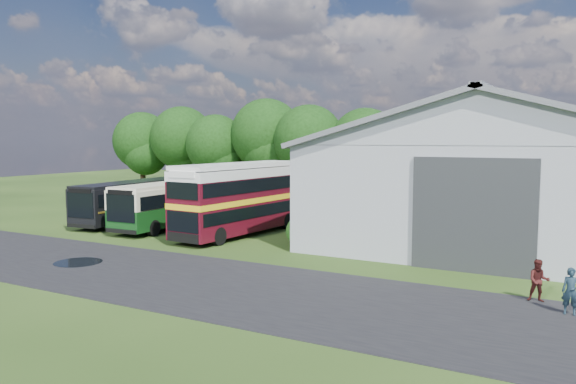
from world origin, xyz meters
The scene contains 18 objects.
ground centered at (0.00, 0.00, 0.00)m, with size 120.00×120.00×0.00m, color #1C3210.
asphalt_road centered at (3.00, -3.00, 0.00)m, with size 60.00×8.00×0.02m, color black.
puddle centered at (-1.50, -3.00, 0.00)m, with size 2.20×2.20×0.01m, color black.
storage_shed centered at (15.00, 15.98, 4.17)m, with size 18.80×24.80×8.15m.
tree_far_left centered at (-23.00, 24.00, 5.56)m, with size 6.12×6.12×8.64m.
tree_left_a centered at (-18.00, 24.50, 5.87)m, with size 6.46×6.46×9.12m.
tree_left_b centered at (-13.00, 23.50, 5.25)m, with size 5.78×5.78×8.16m.
tree_mid centered at (-8.00, 24.80, 6.18)m, with size 6.80×6.80×9.60m.
tree_right_a centered at (-3.00, 23.80, 5.69)m, with size 6.26×6.26×8.83m.
tree_right_b centered at (2.00, 24.60, 5.44)m, with size 5.98×5.98×8.45m.
shrub_front centered at (5.60, 6.00, 0.00)m, with size 1.70×1.70×1.70m, color #194714.
shrub_mid centered at (5.60, 8.00, 0.00)m, with size 1.60×1.60×1.60m, color #194714.
shrub_back centered at (5.60, 10.00, 0.00)m, with size 1.80×1.80×1.80m, color #194714.
bus_green_single centered at (-4.69, 7.99, 1.58)m, with size 2.89×10.83×2.96m.
bus_maroon_double centered at (0.82, 7.21, 2.17)m, with size 3.23×10.24×4.34m.
bus_dark_single centered at (-8.64, 8.08, 1.52)m, with size 3.30×10.52×2.86m.
visitor_a centered at (19.04, -0.54, 0.78)m, with size 0.57×0.37×1.56m, color #172732.
visitor_b centered at (17.98, 0.54, 0.76)m, with size 0.74×0.58×1.52m, color #391312.
Camera 1 is at (19.66, -20.82, 5.78)m, focal length 35.00 mm.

